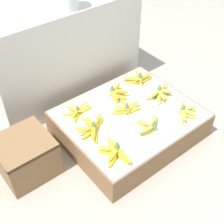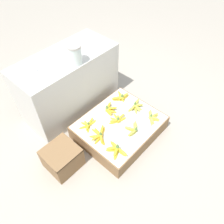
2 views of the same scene
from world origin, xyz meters
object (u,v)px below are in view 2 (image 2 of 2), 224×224
banana_bunch_middle_midright (136,106)px  banana_bunch_middle_midleft (117,119)px  banana_bunch_front_midright (152,117)px  banana_bunch_back_midright (121,97)px  glass_jar (75,54)px  banana_bunch_front_midleft (133,129)px  banana_bunch_front_left (116,150)px  banana_bunch_back_left (88,125)px  wooden_crate (62,158)px  banana_bunch_middle_left (99,135)px  foam_tray_white (35,65)px  banana_bunch_back_midleft (109,109)px

banana_bunch_middle_midright → banana_bunch_middle_midleft: bearing=174.3°
banana_bunch_front_midright → banana_bunch_middle_midleft: size_ratio=0.89×
banana_bunch_back_midright → glass_jar: glass_jar is taller
banana_bunch_front_midleft → glass_jar: (-0.07, 0.75, 0.64)m
banana_bunch_front_left → banana_bunch_back_left: bearing=85.6°
wooden_crate → banana_bunch_front_midright: bearing=-21.7°
banana_bunch_middle_midleft → banana_bunch_middle_left: bearing=-178.8°
banana_bunch_front_midright → glass_jar: size_ratio=0.96×
banana_bunch_front_left → banana_bunch_back_midright: bearing=36.9°
glass_jar → banana_bunch_front_left: bearing=-107.5°
banana_bunch_back_midright → banana_bunch_front_midright: bearing=-90.6°
banana_bunch_front_midright → banana_bunch_middle_left: banana_bunch_middle_left is taller
banana_bunch_front_midleft → wooden_crate: bearing=154.4°
banana_bunch_middle_midleft → banana_bunch_back_left: (-0.28, 0.19, -0.00)m
glass_jar → foam_tray_white: (-0.31, 0.28, -0.09)m
banana_bunch_front_midright → banana_bunch_back_midleft: 0.50m
wooden_crate → banana_bunch_middle_left: 0.44m
banana_bunch_front_left → banana_bunch_middle_midright: (0.61, 0.23, -0.00)m
banana_bunch_front_midright → glass_jar: 1.09m
banana_bunch_middle_midleft → glass_jar: size_ratio=1.08×
banana_bunch_middle_midright → banana_bunch_back_left: (-0.58, 0.22, -0.01)m
banana_bunch_middle_midleft → banana_bunch_middle_midright: size_ratio=0.96×
banana_bunch_front_left → banana_bunch_middle_midleft: banana_bunch_front_left is taller
glass_jar → foam_tray_white: glass_jar is taller
banana_bunch_back_midleft → banana_bunch_middle_left: bearing=-152.9°
wooden_crate → glass_jar: size_ratio=1.61×
wooden_crate → banana_bunch_middle_left: banana_bunch_middle_left is taller
banana_bunch_back_left → banana_bunch_back_midright: 0.57m
banana_bunch_middle_midright → banana_bunch_back_left: bearing=159.2°
foam_tray_white → banana_bunch_middle_midright: bearing=-51.1°
banana_bunch_middle_midleft → banana_bunch_back_left: banana_bunch_middle_midleft is taller
banana_bunch_front_left → banana_bunch_back_midright: size_ratio=1.03×
banana_bunch_middle_midleft → foam_tray_white: 1.05m
banana_bunch_front_left → banana_bunch_middle_midright: banana_bunch_front_left is taller
banana_bunch_front_midleft → banana_bunch_back_left: size_ratio=1.01×
glass_jar → wooden_crate: bearing=-148.0°
banana_bunch_back_left → foam_tray_white: foam_tray_white is taller
wooden_crate → banana_bunch_middle_midright: (1.01, -0.15, 0.09)m
wooden_crate → banana_bunch_front_left: banana_bunch_front_left is taller
wooden_crate → banana_bunch_front_left: size_ratio=1.37×
banana_bunch_back_left → banana_bunch_back_midright: size_ratio=0.93×
banana_bunch_middle_midright → glass_jar: glass_jar is taller
banana_bunch_back_midleft → foam_tray_white: 0.94m
banana_bunch_middle_midright → banana_bunch_middle_left: bearing=177.7°
banana_bunch_middle_midright → glass_jar: size_ratio=1.13×
banana_bunch_front_midright → banana_bunch_back_midleft: bearing=118.3°
banana_bunch_middle_midright → banana_bunch_back_midleft: bearing=141.2°
banana_bunch_front_midleft → banana_bunch_back_midleft: bearing=83.3°
wooden_crate → banana_bunch_middle_midright: size_ratio=1.43×
wooden_crate → banana_bunch_middle_left: bearing=-17.3°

